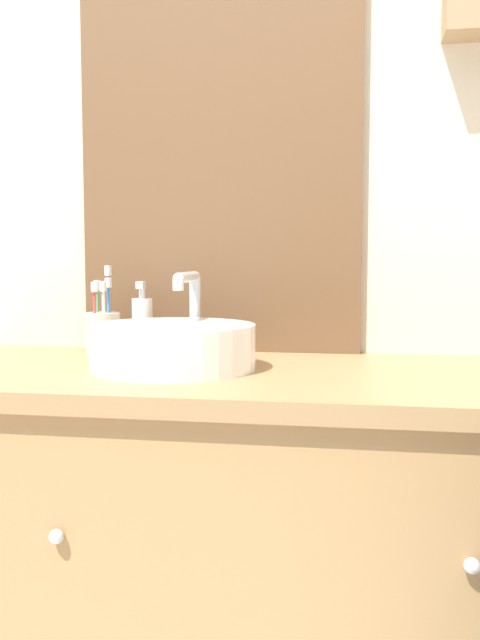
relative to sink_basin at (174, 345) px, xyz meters
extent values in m
cube|color=beige|center=(0.19, 0.31, 0.37)|extent=(3.20, 0.06, 2.50)
cube|color=brown|center=(0.03, 0.27, 0.42)|extent=(0.63, 0.02, 1.14)
cube|color=#B2C1CC|center=(0.03, 0.27, 0.42)|extent=(0.57, 0.01, 1.08)
cube|color=#A37A4C|center=(0.19, 0.00, -0.48)|extent=(1.39, 0.52, 0.80)
cube|color=#99754C|center=(0.19, 0.00, -0.06)|extent=(1.43, 0.56, 0.03)
sphere|color=silver|center=(-0.13, -0.27, -0.28)|extent=(0.02, 0.02, 0.02)
sphere|color=silver|center=(0.52, -0.27, -0.28)|extent=(0.02, 0.02, 0.02)
cylinder|color=white|center=(0.00, 0.00, 0.00)|extent=(0.31, 0.31, 0.09)
cylinder|color=silver|center=(0.00, 0.00, 0.04)|extent=(0.26, 0.26, 0.01)
cylinder|color=silver|center=(0.00, 0.18, 0.04)|extent=(0.02, 0.02, 0.17)
cylinder|color=silver|center=(0.00, 0.11, 0.13)|extent=(0.02, 0.14, 0.02)
cylinder|color=silver|center=(0.00, 0.04, 0.11)|extent=(0.02, 0.02, 0.02)
sphere|color=white|center=(0.09, 0.18, -0.01)|extent=(0.05, 0.05, 0.05)
cylinder|color=beige|center=(-0.21, 0.18, 0.00)|extent=(0.08, 0.08, 0.09)
cylinder|color=#3884DB|center=(-0.20, 0.18, 0.04)|extent=(0.01, 0.01, 0.15)
cube|color=white|center=(-0.20, 0.18, 0.11)|extent=(0.01, 0.02, 0.02)
cylinder|color=#8E56B7|center=(-0.20, 0.19, 0.06)|extent=(0.01, 0.01, 0.18)
cube|color=white|center=(-0.20, 0.19, 0.14)|extent=(0.01, 0.02, 0.02)
cylinder|color=#47B26B|center=(-0.22, 0.19, 0.04)|extent=(0.01, 0.01, 0.15)
cube|color=white|center=(-0.22, 0.19, 0.10)|extent=(0.01, 0.02, 0.02)
cylinder|color=#D6423D|center=(-0.22, 0.16, 0.04)|extent=(0.01, 0.01, 0.15)
cube|color=white|center=(-0.22, 0.16, 0.10)|extent=(0.01, 0.02, 0.02)
cylinder|color=white|center=(-0.20, 0.16, 0.04)|extent=(0.01, 0.01, 0.15)
cube|color=white|center=(-0.20, 0.16, 0.10)|extent=(0.01, 0.02, 0.02)
cylinder|color=white|center=(-0.12, 0.19, 0.01)|extent=(0.05, 0.05, 0.12)
cylinder|color=silver|center=(-0.12, 0.19, 0.09)|extent=(0.01, 0.01, 0.02)
cube|color=silver|center=(-0.12, 0.18, 0.11)|extent=(0.02, 0.02, 0.02)
camera|label=1|loc=(0.35, -1.31, 0.17)|focal=40.00mm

